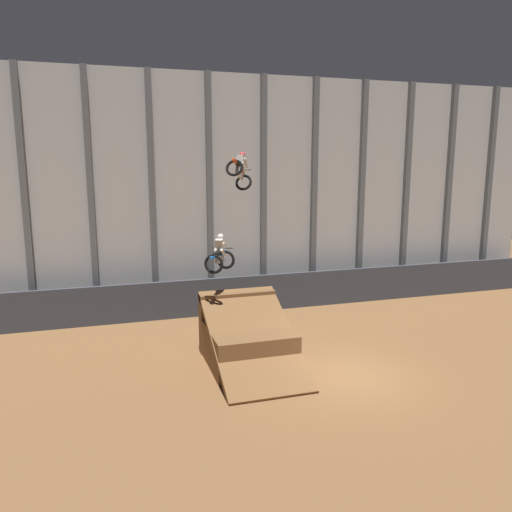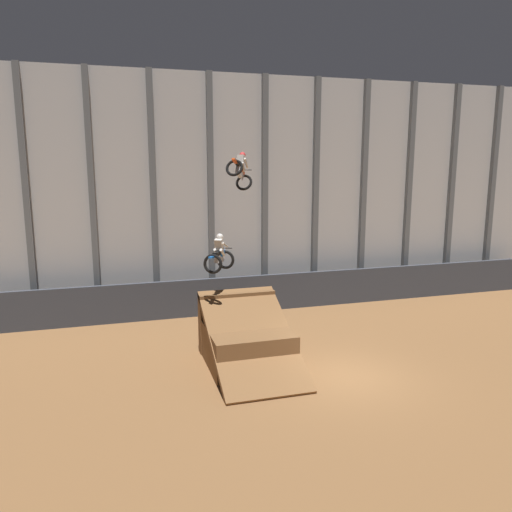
{
  "view_description": "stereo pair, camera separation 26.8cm",
  "coord_description": "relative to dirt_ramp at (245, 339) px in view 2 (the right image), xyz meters",
  "views": [
    {
      "loc": [
        -7.8,
        -14.48,
        7.25
      ],
      "look_at": [
        -1.8,
        5.01,
        3.44
      ],
      "focal_mm": 35.0,
      "sensor_mm": 36.0,
      "label": 1
    },
    {
      "loc": [
        -7.54,
        -14.56,
        7.25
      ],
      "look_at": [
        -1.8,
        5.01,
        3.44
      ],
      "focal_mm": 35.0,
      "sensor_mm": 36.0,
      "label": 2
    }
  ],
  "objects": [
    {
      "name": "ground_plane",
      "position": [
        2.98,
        -2.35,
        -0.85
      ],
      "size": [
        60.0,
        60.0,
        0.0
      ],
      "primitive_type": "plane",
      "color": "brown"
    },
    {
      "name": "dirt_ramp",
      "position": [
        0.0,
        0.0,
        0.0
      ],
      "size": [
        2.98,
        4.81,
        2.5
      ],
      "color": "brown",
      "rests_on": "ground_plane"
    },
    {
      "name": "rider_bike_left_air",
      "position": [
        -0.69,
        1.19,
        2.96
      ],
      "size": [
        1.45,
        1.71,
        1.5
      ],
      "rotation": [
        -0.08,
        0.0,
        -0.56
      ],
      "color": "black"
    },
    {
      "name": "lower_barrier",
      "position": [
        2.98,
        6.01,
        0.05
      ],
      "size": [
        31.36,
        0.2,
        1.81
      ],
      "color": "#383D47",
      "rests_on": "ground_plane"
    },
    {
      "name": "rider_bike_right_air",
      "position": [
        0.72,
        3.42,
        6.11
      ],
      "size": [
        1.52,
        1.81,
        1.67
      ],
      "rotation": [
        -0.47,
        0.0,
        -0.57
      ],
      "color": "black"
    },
    {
      "name": "arena_back_wall",
      "position": [
        2.98,
        7.37,
        4.9
      ],
      "size": [
        32.0,
        0.4,
        11.5
      ],
      "color": "silver",
      "rests_on": "ground_plane"
    }
  ]
}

